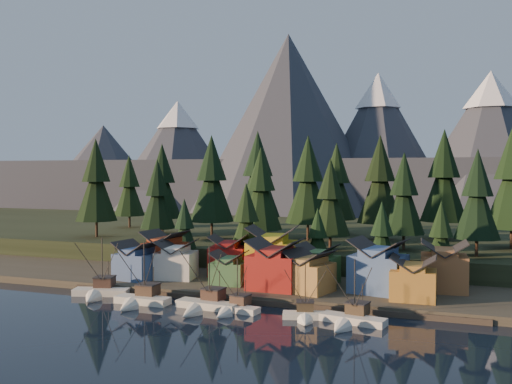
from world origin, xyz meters
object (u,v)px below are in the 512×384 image
(boat_4, at_px, (305,307))
(house_back_1, at_px, (228,255))
(boat_2, at_px, (204,298))
(house_front_1, at_px, (176,258))
(boat_0, at_px, (99,284))
(boat_3, at_px, (233,302))
(boat_1, at_px, (139,292))
(house_back_0, at_px, (165,251))
(boat_5, at_px, (350,312))
(house_front_0, at_px, (137,259))

(boat_4, distance_m, house_back_1, 35.27)
(boat_2, height_order, house_front_1, boat_2)
(boat_0, distance_m, house_front_1, 17.78)
(boat_3, xyz_separation_m, boat_4, (12.98, 0.02, 0.06))
(boat_1, height_order, house_back_0, boat_1)
(boat_1, height_order, boat_5, boat_1)
(house_front_1, height_order, house_back_0, house_back_0)
(boat_4, bearing_deg, house_front_1, 136.91)
(boat_4, bearing_deg, boat_1, 165.86)
(boat_4, relative_size, house_front_0, 1.14)
(boat_0, relative_size, house_front_0, 1.44)
(boat_0, distance_m, boat_5, 50.32)
(boat_3, height_order, house_back_0, house_back_0)
(boat_2, bearing_deg, boat_3, 4.46)
(boat_3, relative_size, house_front_0, 1.17)
(boat_0, distance_m, boat_2, 24.13)
(boat_5, relative_size, house_back_0, 1.28)
(house_back_1, bearing_deg, boat_1, -116.75)
(boat_0, relative_size, house_back_1, 1.36)
(boat_1, bearing_deg, boat_3, 1.73)
(boat_1, xyz_separation_m, boat_3, (18.41, 0.67, -0.48))
(boat_0, bearing_deg, boat_2, -22.66)
(boat_2, relative_size, house_front_1, 1.43)
(boat_2, xyz_separation_m, house_back_1, (-5.98, 24.97, 3.88))
(boat_3, bearing_deg, house_front_0, 162.46)
(house_back_0, relative_size, house_back_1, 1.01)
(boat_4, bearing_deg, boat_5, -20.01)
(boat_1, bearing_deg, boat_4, 0.91)
(boat_2, xyz_separation_m, boat_4, (18.60, -0.00, -0.21))
(house_back_0, bearing_deg, boat_1, -68.23)
(house_front_0, bearing_deg, house_back_0, 86.00)
(boat_1, relative_size, house_front_1, 1.39)
(boat_2, bearing_deg, boat_4, 4.64)
(boat_1, height_order, boat_2, boat_1)
(house_back_0, distance_m, house_back_1, 15.03)
(boat_2, relative_size, boat_3, 1.27)
(boat_2, height_order, boat_3, boat_2)
(boat_1, bearing_deg, boat_0, 162.88)
(boat_2, relative_size, house_front_0, 1.48)
(boat_4, bearing_deg, boat_3, 164.69)
(boat_4, bearing_deg, house_front_0, 145.73)
(boat_4, xyz_separation_m, house_back_0, (-39.50, 23.24, 4.43))
(house_back_1, bearing_deg, house_front_1, -152.60)
(boat_1, relative_size, boat_2, 0.97)
(boat_3, height_order, house_back_1, house_back_1)
(boat_1, xyz_separation_m, boat_4, (31.39, 0.68, -0.41))
(boat_1, distance_m, boat_5, 39.03)
(boat_0, xyz_separation_m, house_front_1, (9.01, 14.93, 3.44))
(house_front_0, relative_size, house_back_0, 0.93)
(boat_4, distance_m, house_back_0, 46.05)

